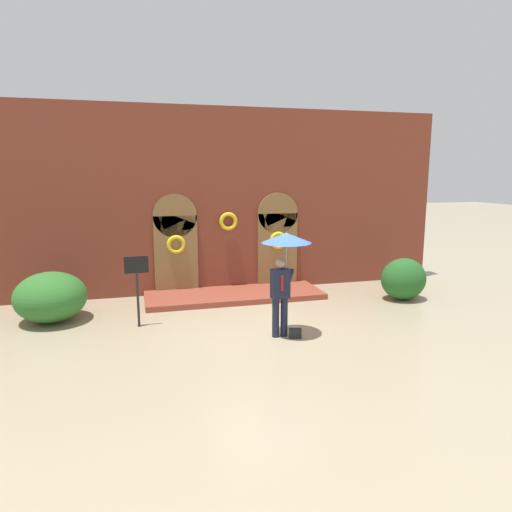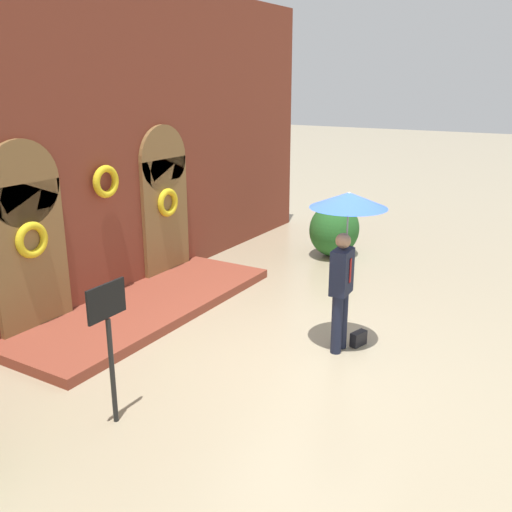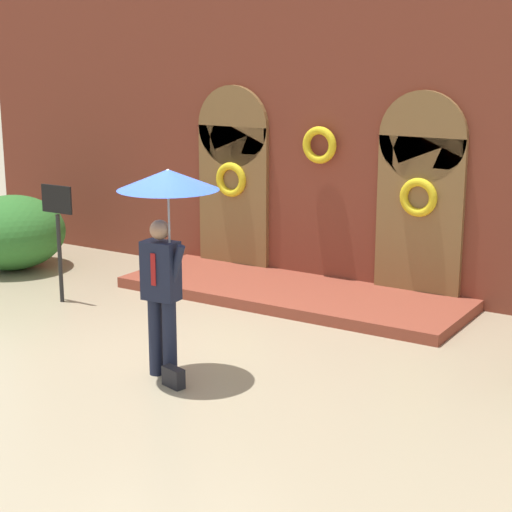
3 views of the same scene
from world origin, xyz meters
name	(u,v)px [view 2 (image 2 of 3)]	position (x,y,z in m)	size (l,w,h in m)	color
ground_plane	(306,351)	(0.00, 0.00, 0.00)	(80.00, 80.00, 0.00)	tan
building_facade	(90,152)	(0.00, 4.15, 2.68)	(14.00, 2.30, 5.60)	brown
person_with_umbrella	(347,224)	(0.39, -0.39, 1.91)	(1.10, 1.10, 2.36)	#191E33
handbag	(358,339)	(0.59, -0.59, 0.11)	(0.28, 0.12, 0.22)	black
sign_post	(109,331)	(-2.78, 1.13, 1.16)	(0.56, 0.06, 1.72)	black
shrub_right	(334,229)	(4.72, 1.61, 0.61)	(1.34, 1.09, 1.22)	#235B23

